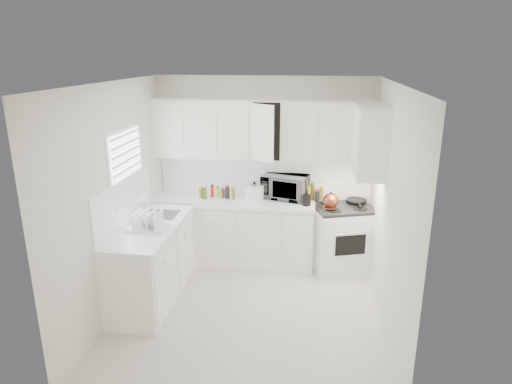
% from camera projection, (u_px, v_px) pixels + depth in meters
% --- Properties ---
extents(floor, '(3.20, 3.20, 0.00)m').
position_uv_depth(floor, '(248.00, 312.00, 5.28)').
color(floor, silver).
rests_on(floor, ground).
extents(ceiling, '(3.20, 3.20, 0.00)m').
position_uv_depth(ceiling, '(247.00, 83.00, 4.52)').
color(ceiling, white).
rests_on(ceiling, ground).
extents(wall_back, '(3.00, 0.00, 3.00)m').
position_uv_depth(wall_back, '(264.00, 170.00, 6.41)').
color(wall_back, white).
rests_on(wall_back, ground).
extents(wall_front, '(3.00, 0.00, 3.00)m').
position_uv_depth(wall_front, '(215.00, 276.00, 3.38)').
color(wall_front, white).
rests_on(wall_front, ground).
extents(wall_left, '(0.00, 3.20, 3.20)m').
position_uv_depth(wall_left, '(115.00, 201.00, 5.09)').
color(wall_left, white).
rests_on(wall_left, ground).
extents(wall_right, '(0.00, 3.20, 3.20)m').
position_uv_depth(wall_right, '(390.00, 213.00, 4.71)').
color(wall_right, white).
rests_on(wall_right, ground).
extents(window_blinds, '(0.06, 0.96, 1.06)m').
position_uv_depth(window_blinds, '(128.00, 171.00, 5.34)').
color(window_blinds, white).
rests_on(window_blinds, wall_left).
extents(lower_cabinets_back, '(2.22, 0.60, 0.90)m').
position_uv_depth(lower_cabinets_back, '(234.00, 232.00, 6.43)').
color(lower_cabinets_back, white).
rests_on(lower_cabinets_back, floor).
extents(lower_cabinets_left, '(0.60, 1.60, 0.90)m').
position_uv_depth(lower_cabinets_left, '(152.00, 263.00, 5.49)').
color(lower_cabinets_left, white).
rests_on(lower_cabinets_left, floor).
extents(countertop_back, '(2.24, 0.64, 0.05)m').
position_uv_depth(countertop_back, '(234.00, 201.00, 6.28)').
color(countertop_back, white).
rests_on(countertop_back, lower_cabinets_back).
extents(countertop_left, '(0.64, 1.62, 0.05)m').
position_uv_depth(countertop_left, '(151.00, 227.00, 5.35)').
color(countertop_left, white).
rests_on(countertop_left, lower_cabinets_left).
extents(backsplash_back, '(2.98, 0.02, 0.55)m').
position_uv_depth(backsplash_back, '(264.00, 175.00, 6.43)').
color(backsplash_back, white).
rests_on(backsplash_back, wall_back).
extents(backsplash_left, '(0.02, 1.60, 0.55)m').
position_uv_depth(backsplash_left, '(124.00, 202.00, 5.30)').
color(backsplash_left, white).
rests_on(backsplash_left, wall_left).
extents(upper_cabinets_back, '(3.00, 0.33, 0.80)m').
position_uv_depth(upper_cabinets_back, '(263.00, 159.00, 6.20)').
color(upper_cabinets_back, white).
rests_on(upper_cabinets_back, wall_back).
extents(upper_cabinets_right, '(0.33, 0.90, 0.80)m').
position_uv_depth(upper_cabinets_right, '(367.00, 174.00, 5.45)').
color(upper_cabinets_right, white).
rests_on(upper_cabinets_right, wall_right).
extents(sink, '(0.42, 0.38, 0.30)m').
position_uv_depth(sink, '(160.00, 206.00, 5.64)').
color(sink, gray).
rests_on(sink, countertop_left).
extents(stove, '(0.92, 0.83, 1.17)m').
position_uv_depth(stove, '(342.00, 229.00, 6.18)').
color(stove, white).
rests_on(stove, floor).
extents(tea_kettle, '(0.30, 0.27, 0.23)m').
position_uv_depth(tea_kettle, '(331.00, 200.00, 5.91)').
color(tea_kettle, '#9E392B').
rests_on(tea_kettle, stove).
extents(frying_pan, '(0.33, 0.49, 0.04)m').
position_uv_depth(frying_pan, '(356.00, 200.00, 6.19)').
color(frying_pan, black).
rests_on(frying_pan, stove).
extents(microwave, '(0.66, 0.48, 0.40)m').
position_uv_depth(microwave, '(285.00, 184.00, 6.27)').
color(microwave, gray).
rests_on(microwave, countertop_back).
extents(rice_cooker, '(0.32, 0.32, 0.26)m').
position_uv_depth(rice_cooker, '(254.00, 191.00, 6.22)').
color(rice_cooker, white).
rests_on(rice_cooker, countertop_back).
extents(paper_towel, '(0.12, 0.12, 0.27)m').
position_uv_depth(paper_towel, '(267.00, 188.00, 6.30)').
color(paper_towel, white).
rests_on(paper_towel, countertop_back).
extents(utensil_crock, '(0.15, 0.15, 0.36)m').
position_uv_depth(utensil_crock, '(307.00, 192.00, 5.97)').
color(utensil_crock, black).
rests_on(utensil_crock, countertop_back).
extents(dish_rack, '(0.43, 0.32, 0.23)m').
position_uv_depth(dish_rack, '(147.00, 219.00, 5.18)').
color(dish_rack, white).
rests_on(dish_rack, countertop_left).
extents(spice_left_0, '(0.06, 0.06, 0.13)m').
position_uv_depth(spice_left_0, '(203.00, 191.00, 6.44)').
color(spice_left_0, olive).
rests_on(spice_left_0, countertop_back).
extents(spice_left_1, '(0.06, 0.06, 0.13)m').
position_uv_depth(spice_left_1, '(207.00, 193.00, 6.34)').
color(spice_left_1, '#3E7627').
rests_on(spice_left_1, countertop_back).
extents(spice_left_2, '(0.06, 0.06, 0.13)m').
position_uv_depth(spice_left_2, '(214.00, 191.00, 6.42)').
color(spice_left_2, red).
rests_on(spice_left_2, countertop_back).
extents(spice_left_3, '(0.06, 0.06, 0.13)m').
position_uv_depth(spice_left_3, '(218.00, 193.00, 6.32)').
color(spice_left_3, '#C0D732').
rests_on(spice_left_3, countertop_back).
extents(spice_left_4, '(0.06, 0.06, 0.13)m').
position_uv_depth(spice_left_4, '(224.00, 191.00, 6.40)').
color(spice_left_4, brown).
rests_on(spice_left_4, countertop_back).
extents(spice_left_5, '(0.06, 0.06, 0.13)m').
position_uv_depth(spice_left_5, '(228.00, 194.00, 6.30)').
color(spice_left_5, black).
rests_on(spice_left_5, countertop_back).
extents(spice_left_6, '(0.06, 0.06, 0.13)m').
position_uv_depth(spice_left_6, '(235.00, 192.00, 6.38)').
color(spice_left_6, olive).
rests_on(spice_left_6, countertop_back).
extents(sauce_right_0, '(0.06, 0.06, 0.19)m').
position_uv_depth(sauce_right_0, '(305.00, 192.00, 6.28)').
color(sauce_right_0, red).
rests_on(sauce_right_0, countertop_back).
extents(sauce_right_1, '(0.06, 0.06, 0.19)m').
position_uv_depth(sauce_right_1, '(309.00, 193.00, 6.22)').
color(sauce_right_1, '#C0D732').
rests_on(sauce_right_1, countertop_back).
extents(sauce_right_2, '(0.06, 0.06, 0.19)m').
position_uv_depth(sauce_right_2, '(313.00, 192.00, 6.27)').
color(sauce_right_2, brown).
rests_on(sauce_right_2, countertop_back).
extents(sauce_right_3, '(0.06, 0.06, 0.19)m').
position_uv_depth(sauce_right_3, '(317.00, 193.00, 6.21)').
color(sauce_right_3, black).
rests_on(sauce_right_3, countertop_back).
extents(sauce_right_4, '(0.06, 0.06, 0.19)m').
position_uv_depth(sauce_right_4, '(321.00, 192.00, 6.26)').
color(sauce_right_4, olive).
rests_on(sauce_right_4, countertop_back).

